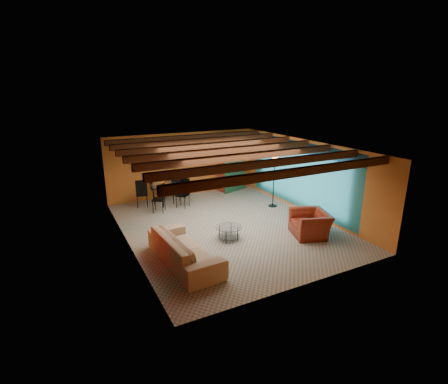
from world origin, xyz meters
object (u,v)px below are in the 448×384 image
armoire (232,167)px  vase (163,175)px  floor_lamp (274,181)px  dining_table (163,191)px  coffee_table (229,233)px  potted_plant (232,139)px  armchair (310,224)px  sofa (184,249)px

armoire → vase: 3.46m
floor_lamp → dining_table: bearing=150.0°
coffee_table → armoire: armoire is taller
potted_plant → coffee_table: bearing=-119.5°
floor_lamp → coffee_table: bearing=-147.7°
coffee_table → armoire: 5.39m
armchair → coffee_table: bearing=-92.1°
sofa → armchair: size_ratio=2.28×
armchair → floor_lamp: floor_lamp is taller
armchair → vase: (-3.19, 4.97, 0.85)m
floor_lamp → potted_plant: bearing=97.3°
coffee_table → floor_lamp: floor_lamp is taller
armoire → floor_lamp: size_ratio=1.02×
sofa → armchair: sofa is taller
armoire → vase: (-3.40, -0.58, 0.18)m
armchair → vase: size_ratio=5.74×
potted_plant → vase: 3.62m
sofa → vase: bearing=-15.1°
armchair → dining_table: 5.91m
armchair → sofa: bearing=-73.2°
dining_table → armoire: size_ratio=1.03×
coffee_table → vase: size_ratio=3.90×
dining_table → sofa: bearing=-101.2°
vase → sofa: bearing=-101.2°
vase → potted_plant: bearing=9.7°
sofa → armchair: bearing=-95.9°
dining_table → armoire: armoire is taller
armoire → floor_lamp: bearing=-98.9°
sofa → coffee_table: bearing=-69.8°
sofa → vase: size_ratio=13.10×
armchair → armoire: (0.21, 5.55, 0.67)m
dining_table → vase: vase is taller
coffee_table → armchair: bearing=-21.0°
armoire → floor_lamp: 2.77m
armoire → potted_plant: size_ratio=4.78×
sofa → armoire: bearing=-42.8°
sofa → potted_plant: 7.21m
sofa → armoire: (4.36, 5.41, 0.66)m
dining_table → floor_lamp: (3.75, -2.17, 0.47)m
coffee_table → sofa: bearing=-155.9°
sofa → armchair: (4.15, -0.15, -0.01)m
potted_plant → vase: potted_plant is taller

